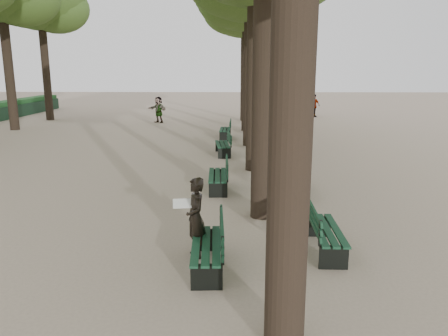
{
  "coord_description": "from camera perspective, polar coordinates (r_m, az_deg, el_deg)",
  "views": [
    {
      "loc": [
        0.84,
        -7.07,
        3.5
      ],
      "look_at": [
        0.6,
        3.0,
        1.2
      ],
      "focal_mm": 35.0,
      "sensor_mm": 36.0,
      "label": 1
    }
  ],
  "objects": [
    {
      "name": "bench_right_3",
      "position": [
        22.78,
        5.9,
        4.66
      ],
      "size": [
        0.59,
        1.81,
        0.92
      ],
      "color": "black",
      "rests_on": "ground"
    },
    {
      "name": "man_with_map",
      "position": [
        8.25,
        -3.72,
        -6.5
      ],
      "size": [
        0.68,
        0.68,
        1.54
      ],
      "color": "black",
      "rests_on": "ground"
    },
    {
      "name": "ground",
      "position": [
        7.94,
        -4.99,
        -13.36
      ],
      "size": [
        120.0,
        120.0,
        0.0
      ],
      "primitive_type": "plane",
      "color": "tan",
      "rests_on": "ground"
    },
    {
      "name": "pedestrian_b",
      "position": [
        34.77,
        10.96,
        8.14
      ],
      "size": [
        0.64,
        1.04,
        1.54
      ],
      "primitive_type": "imported",
      "rotation": [
        0.0,
        0.0,
        1.21
      ],
      "color": "#262628",
      "rests_on": "ground"
    },
    {
      "name": "pedestrian_c",
      "position": [
        33.0,
        11.64,
        7.99
      ],
      "size": [
        1.04,
        0.65,
        1.67
      ],
      "primitive_type": "imported",
      "rotation": [
        0.0,
        0.0,
        0.35
      ],
      "color": "#262628",
      "rests_on": "ground"
    },
    {
      "name": "bench_left_2",
      "position": [
        18.07,
        -0.15,
        2.58
      ],
      "size": [
        0.76,
        1.85,
        0.92
      ],
      "color": "black",
      "rests_on": "ground"
    },
    {
      "name": "pedestrian_e",
      "position": [
        29.27,
        -8.55,
        7.55
      ],
      "size": [
        1.47,
        1.23,
        1.71
      ],
      "primitive_type": "imported",
      "rotation": [
        0.0,
        0.0,
        5.64
      ],
      "color": "#262628",
      "rests_on": "ground"
    },
    {
      "name": "bench_right_2",
      "position": [
        17.96,
        7.09,
        2.42
      ],
      "size": [
        0.71,
        1.84,
        0.92
      ],
      "color": "black",
      "rests_on": "ground"
    },
    {
      "name": "bench_left_3",
      "position": [
        22.51,
        0.16,
        4.63
      ],
      "size": [
        0.61,
        1.81,
        0.92
      ],
      "color": "black",
      "rests_on": "ground"
    },
    {
      "name": "bench_left_0",
      "position": [
        7.93,
        -2.23,
        -11.2
      ],
      "size": [
        0.66,
        1.83,
        0.92
      ],
      "color": "black",
      "rests_on": "ground"
    },
    {
      "name": "tree_central_5",
      "position": [
        30.37,
        2.79,
        20.72
      ],
      "size": [
        6.0,
        6.0,
        9.95
      ],
      "color": "#33261C",
      "rests_on": "ground"
    },
    {
      "name": "bench_right_0",
      "position": [
        8.84,
        13.14,
        -8.93
      ],
      "size": [
        0.59,
        1.81,
        0.92
      ],
      "color": "black",
      "rests_on": "ground"
    },
    {
      "name": "bench_left_1",
      "position": [
        12.84,
        -0.79,
        -1.7
      ],
      "size": [
        0.64,
        1.82,
        0.92
      ],
      "color": "black",
      "rests_on": "ground"
    },
    {
      "name": "bench_right_1",
      "position": [
        12.64,
        9.48,
        -2.11
      ],
      "size": [
        0.78,
        1.85,
        0.92
      ],
      "color": "black",
      "rests_on": "ground"
    }
  ]
}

